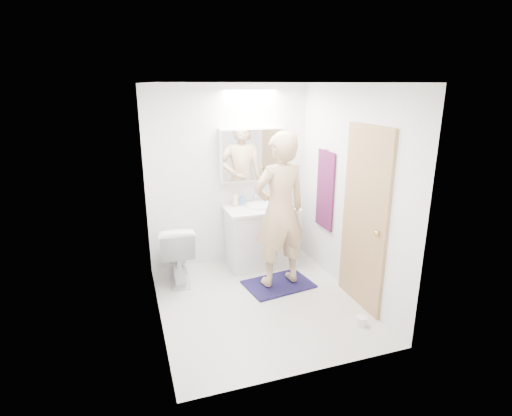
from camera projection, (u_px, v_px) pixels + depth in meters
name	position (u px, v px, depth m)	size (l,w,h in m)	color
floor	(259.00, 302.00, 4.60)	(2.50, 2.50, 0.00)	silver
ceiling	(259.00, 83.00, 3.89)	(2.50, 2.50, 0.00)	white
wall_back	(229.00, 177.00, 5.38)	(2.50, 2.50, 0.00)	white
wall_front	(311.00, 244.00, 3.11)	(2.50, 2.50, 0.00)	white
wall_left	(152.00, 211.00, 3.91)	(2.50, 2.50, 0.00)	white
wall_right	(350.00, 193.00, 4.58)	(2.50, 2.50, 0.00)	white
vanity_cabinet	(261.00, 237.00, 5.46)	(0.90, 0.55, 0.78)	silver
countertop	(261.00, 209.00, 5.34)	(0.95, 0.58, 0.04)	white
sink_basin	(260.00, 206.00, 5.36)	(0.36, 0.36, 0.03)	white
faucet	(256.00, 197.00, 5.51)	(0.02, 0.02, 0.16)	silver
medicine_cabinet	(252.00, 154.00, 5.31)	(0.88, 0.14, 0.70)	white
mirror_panel	(254.00, 155.00, 5.24)	(0.84, 0.01, 0.66)	silver
toilet	(177.00, 252.00, 5.02)	(0.42, 0.74, 0.76)	white
bath_rug	(278.00, 284.00, 4.98)	(0.80, 0.55, 0.02)	#1A1542
person	(280.00, 211.00, 4.69)	(0.67, 0.44, 1.85)	tan
door	(364.00, 219.00, 4.31)	(0.04, 0.80, 2.00)	tan
door_knob	(377.00, 233.00, 4.04)	(0.06, 0.06, 0.06)	gold
towel	(325.00, 190.00, 5.10)	(0.02, 0.42, 1.00)	#1C143F
towel_hook	(326.00, 149.00, 4.94)	(0.02, 0.02, 0.07)	silver
soap_bottle_a	(235.00, 199.00, 5.35)	(0.08, 0.08, 0.21)	beige
soap_bottle_b	(242.00, 200.00, 5.41)	(0.07, 0.07, 0.15)	#5F89CD
toothbrush_cup	(274.00, 200.00, 5.55)	(0.09, 0.09, 0.08)	#3A50AE
toilet_paper_roll	(361.00, 321.00, 4.13)	(0.11, 0.11, 0.10)	white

